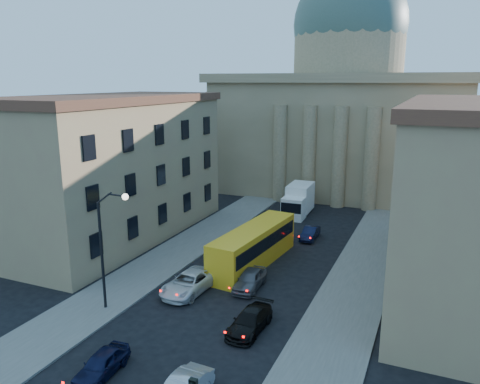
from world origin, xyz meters
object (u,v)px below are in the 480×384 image
object	(u,v)px
car_left_near	(102,364)
box_truck	(298,201)
city_bus	(254,245)
street_lamp	(107,241)

from	to	relation	value
car_left_near	box_truck	distance (m)	35.57
box_truck	city_bus	bearing A→B (deg)	-88.93
street_lamp	box_truck	size ratio (longest dim) A/B	1.32
street_lamp	city_bus	xyz separation A→B (m)	(6.17, 12.16, -3.46)
box_truck	car_left_near	bearing A→B (deg)	-93.34
car_left_near	city_bus	xyz separation A→B (m)	(1.81, 18.53, 1.14)
street_lamp	box_truck	distance (m)	29.86
car_left_near	box_truck	bearing A→B (deg)	84.38
car_left_near	street_lamp	bearing A→B (deg)	120.28
street_lamp	car_left_near	size ratio (longest dim) A/B	2.20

